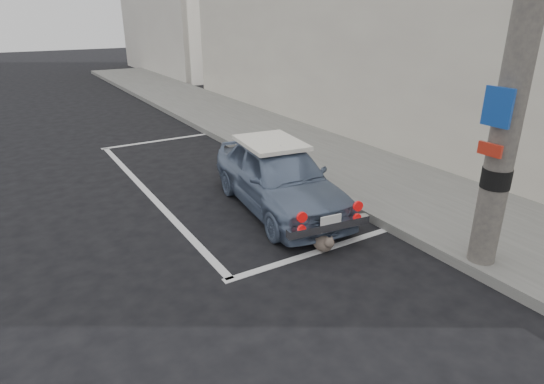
{
  "coord_description": "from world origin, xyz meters",
  "views": [
    {
      "loc": [
        -3.05,
        -5.05,
        3.22
      ],
      "look_at": [
        0.16,
        0.21,
        0.75
      ],
      "focal_mm": 30.0,
      "sensor_mm": 36.0,
      "label": 1
    }
  ],
  "objects": [
    {
      "name": "cat",
      "position": [
        0.58,
        -0.5,
        0.13
      ],
      "size": [
        0.26,
        0.55,
        0.29
      ],
      "rotation": [
        0.0,
        0.0,
        -0.05
      ],
      "color": "#63584B",
      "rests_on": "ground"
    },
    {
      "name": "pline_front",
      "position": [
        0.5,
        6.5,
        0.0
      ],
      "size": [
        3.0,
        0.12,
        0.01
      ],
      "primitive_type": "cube",
      "color": "silver",
      "rests_on": "ground"
    },
    {
      "name": "pline_side",
      "position": [
        -0.9,
        3.0,
        0.0
      ],
      "size": [
        0.12,
        7.0,
        0.01
      ],
      "primitive_type": "cube",
      "color": "silver",
      "rests_on": "ground"
    },
    {
      "name": "sidewalk",
      "position": [
        3.2,
        2.0,
        0.07
      ],
      "size": [
        2.8,
        40.0,
        0.15
      ],
      "primitive_type": "cube",
      "color": "slate",
      "rests_on": "ground"
    },
    {
      "name": "retro_coupe",
      "position": [
        0.85,
        1.11,
        0.59
      ],
      "size": [
        1.77,
        3.56,
        1.16
      ],
      "rotation": [
        0.0,
        0.0,
        -0.12
      ],
      "color": "slate",
      "rests_on": "ground"
    },
    {
      "name": "pline_rear",
      "position": [
        0.5,
        -0.5,
        0.0
      ],
      "size": [
        3.0,
        0.12,
        0.01
      ],
      "primitive_type": "cube",
      "color": "silver",
      "rests_on": "ground"
    },
    {
      "name": "ground",
      "position": [
        0.0,
        0.0,
        0.0
      ],
      "size": [
        80.0,
        80.0,
        0.0
      ],
      "primitive_type": "plane",
      "color": "black",
      "rests_on": "ground"
    }
  ]
}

